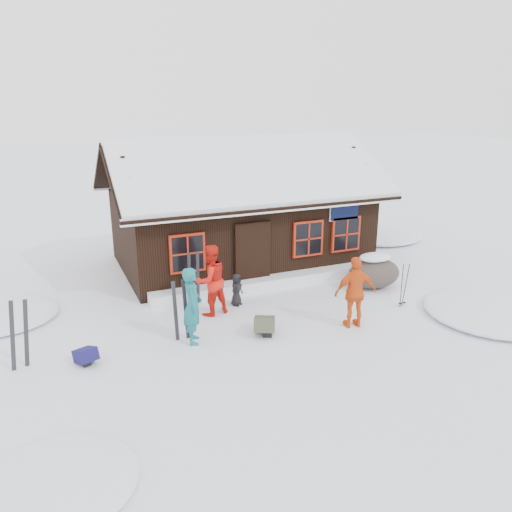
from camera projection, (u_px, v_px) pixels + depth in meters
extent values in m
plane|color=white|center=(257.00, 324.00, 12.81)|extent=(120.00, 120.00, 0.00)
cube|color=black|center=(239.00, 228.00, 17.39)|extent=(8.00, 5.00, 2.50)
cube|color=black|center=(256.00, 172.00, 15.48)|extent=(8.90, 3.14, 1.88)
cube|color=black|center=(224.00, 162.00, 18.06)|extent=(8.90, 3.14, 1.88)
cube|color=white|center=(256.00, 168.00, 15.43)|extent=(8.72, 3.07, 1.86)
cube|color=white|center=(224.00, 158.00, 18.02)|extent=(8.72, 3.07, 1.86)
cube|color=white|center=(238.00, 141.00, 16.51)|extent=(8.81, 0.22, 0.14)
cube|color=silver|center=(276.00, 209.00, 14.44)|extent=(8.90, 0.10, 0.20)
cube|color=black|center=(252.00, 256.00, 15.00)|extent=(1.00, 0.10, 2.00)
cube|color=black|center=(345.00, 210.00, 15.86)|extent=(1.00, 0.06, 0.60)
cube|color=maroon|center=(187.00, 253.00, 14.13)|extent=(1.04, 0.10, 1.14)
cube|color=black|center=(188.00, 253.00, 14.09)|extent=(0.90, 0.04, 1.00)
cube|color=maroon|center=(308.00, 239.00, 15.62)|extent=(1.04, 0.10, 1.14)
cube|color=black|center=(309.00, 239.00, 15.58)|extent=(0.90, 0.04, 1.00)
cube|color=maroon|center=(346.00, 234.00, 16.15)|extent=(1.04, 0.10, 1.14)
cube|color=black|center=(346.00, 234.00, 16.12)|extent=(0.90, 0.04, 1.00)
cube|color=white|center=(273.00, 281.00, 15.30)|extent=(7.60, 0.60, 0.35)
ellipsoid|color=white|center=(4.00, 318.00, 13.15)|extent=(2.80, 2.80, 0.34)
ellipsoid|color=white|center=(492.00, 315.00, 13.35)|extent=(3.60, 3.60, 0.43)
ellipsoid|color=white|center=(58.00, 486.00, 7.41)|extent=(2.40, 2.40, 0.29)
ellipsoid|color=white|center=(373.00, 236.00, 21.12)|extent=(4.00, 4.00, 0.48)
imported|color=#16646C|center=(193.00, 305.00, 11.59)|extent=(0.61, 0.77, 1.86)
imported|color=red|center=(211.00, 280.00, 13.12)|extent=(1.08, 0.93, 1.93)
imported|color=#DF5116|center=(355.00, 292.00, 12.40)|extent=(1.15, 0.65, 1.84)
imported|color=black|center=(237.00, 290.00, 13.85)|extent=(0.54, 0.51, 0.92)
ellipsoid|color=#484039|center=(374.00, 273.00, 15.21)|extent=(1.64, 1.23, 0.90)
ellipsoid|color=white|center=(375.00, 261.00, 15.09)|extent=(1.04, 0.75, 0.23)
cube|color=black|center=(12.00, 337.00, 10.44)|extent=(0.23, 0.11, 1.60)
cube|color=black|center=(26.00, 334.00, 10.56)|extent=(0.24, 0.09, 1.60)
cube|color=black|center=(175.00, 312.00, 11.71)|extent=(0.14, 0.06, 1.56)
cube|color=black|center=(186.00, 310.00, 11.83)|extent=(0.15, 0.05, 1.56)
cube|color=black|center=(190.00, 280.00, 13.79)|extent=(0.11, 0.05, 1.57)
cube|color=black|center=(198.00, 278.00, 13.92)|extent=(0.12, 0.05, 1.57)
cylinder|color=black|center=(402.00, 286.00, 13.74)|extent=(0.09, 0.11, 1.27)
cylinder|color=black|center=(406.00, 285.00, 13.79)|extent=(0.09, 0.11, 1.27)
cube|color=#14114B|center=(86.00, 358.00, 10.83)|extent=(0.54, 0.62, 0.28)
cube|color=#3F4330|center=(265.00, 327.00, 12.20)|extent=(0.74, 0.81, 0.36)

